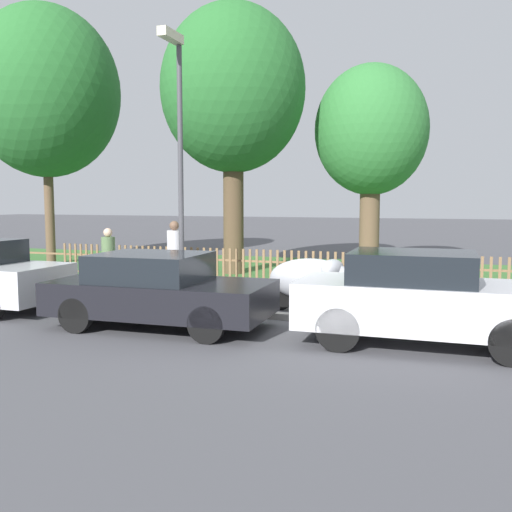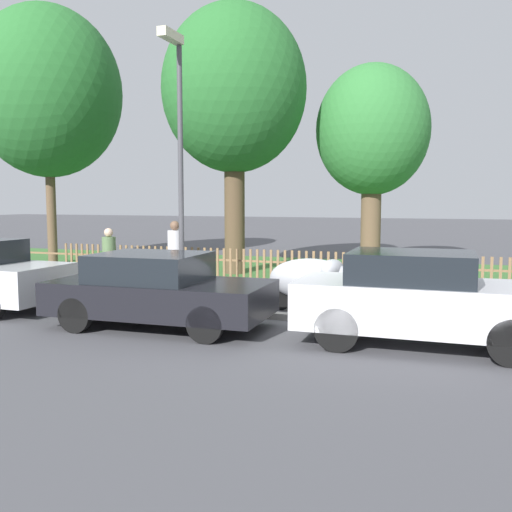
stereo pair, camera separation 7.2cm
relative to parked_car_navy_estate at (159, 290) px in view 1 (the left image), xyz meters
The scene contains 13 objects.
ground_plane 2.24m from the parked_car_navy_estate, 37.12° to the left, with size 120.00×120.00×0.00m, color #4C4C51.
kerb_stone 2.28m from the parked_car_navy_estate, 39.20° to the left, with size 38.89×0.20×0.12m, color gray.
grass_strip 8.54m from the parked_car_navy_estate, 78.47° to the left, with size 38.89×8.30×0.01m, color #3D7033.
park_fence 4.54m from the parked_car_navy_estate, 67.96° to the left, with size 38.89×0.05×1.06m.
parked_car_navy_estate is the anchor object (origin of this frame).
parked_car_red_compact 4.51m from the parked_car_navy_estate, ahead, with size 3.92×1.71×1.48m.
covered_motorcycle 3.19m from the parked_car_navy_estate, 44.01° to the left, with size 1.98×0.89×1.10m.
tree_nearest_kerb 12.69m from the parked_car_navy_estate, 138.36° to the left, with size 5.10×5.10×8.91m.
tree_behind_motorcycle 8.95m from the parked_car_navy_estate, 101.59° to the left, with size 4.35×4.35×8.08m.
tree_mid_park 10.42m from the parked_car_navy_estate, 76.25° to the left, with size 3.54×3.54×6.48m.
pedestrian_near_fence 3.77m from the parked_car_navy_estate, 113.29° to the left, with size 0.48×0.48×1.76m.
pedestrian_by_lamp 3.98m from the parked_car_navy_estate, 136.53° to the left, with size 0.35×0.37×1.60m.
street_lamp 3.38m from the parked_car_navy_estate, 105.34° to the left, with size 0.20×0.79×5.59m.
Camera 1 is at (3.30, -10.15, 2.28)m, focal length 40.00 mm.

